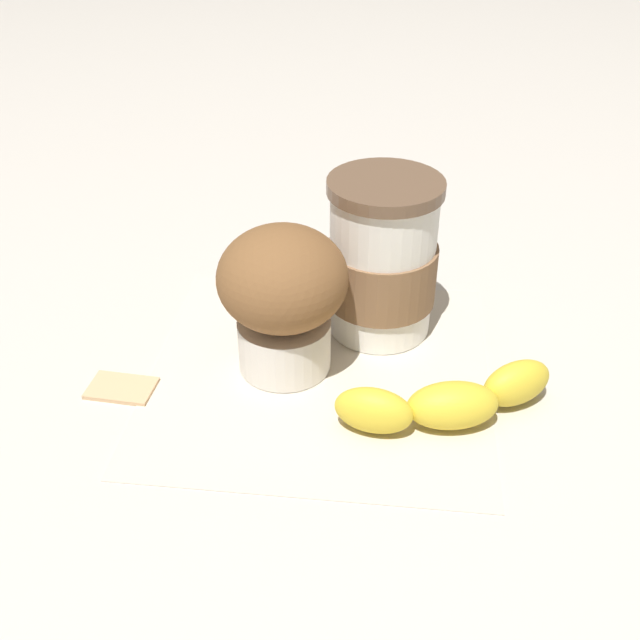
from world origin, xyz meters
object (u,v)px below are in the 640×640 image
(muffin, at_px, (283,293))
(banana, at_px, (449,400))
(coffee_cup, at_px, (382,261))
(sugar_packet, at_px, (121,386))

(muffin, relative_size, banana, 0.70)
(coffee_cup, bearing_deg, muffin, -58.11)
(sugar_packet, bearing_deg, banana, 79.20)
(banana, relative_size, sugar_packet, 3.42)
(coffee_cup, xyz_separation_m, banana, (0.12, 0.04, -0.05))
(muffin, distance_m, banana, 0.14)
(sugar_packet, bearing_deg, coffee_cup, 109.86)
(banana, xyz_separation_m, sugar_packet, (-0.05, -0.24, -0.02))
(banana, height_order, sugar_packet, banana)
(sugar_packet, bearing_deg, muffin, 100.97)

